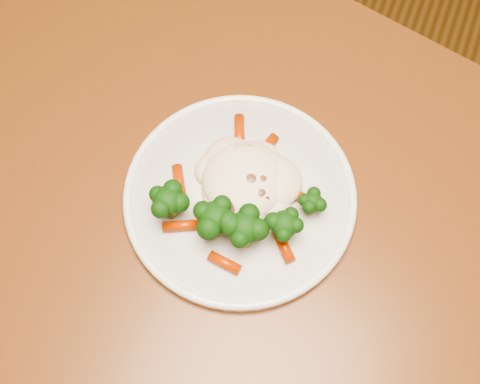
{
  "coord_description": "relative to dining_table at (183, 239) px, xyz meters",
  "views": [
    {
      "loc": [
        0.18,
        -0.02,
        1.38
      ],
      "look_at": [
        0.08,
        0.23,
        0.77
      ],
      "focal_mm": 45.0,
      "sensor_mm": 36.0,
      "label": 1
    }
  ],
  "objects": [
    {
      "name": "meal",
      "position": [
        0.07,
        0.02,
        0.14
      ],
      "size": [
        0.19,
        0.18,
        0.05
      ],
      "color": "#FFECCB",
      "rests_on": "plate"
    },
    {
      "name": "dining_table",
      "position": [
        0.0,
        0.0,
        0.0
      ],
      "size": [
        1.28,
        0.99,
        0.75
      ],
      "rotation": [
        0.0,
        0.0,
        -0.23
      ],
      "color": "brown",
      "rests_on": "ground"
    },
    {
      "name": "plate",
      "position": [
        0.06,
        0.04,
        0.11
      ],
      "size": [
        0.26,
        0.26,
        0.01
      ],
      "primitive_type": "cylinder",
      "color": "white",
      "rests_on": "dining_table"
    }
  ]
}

